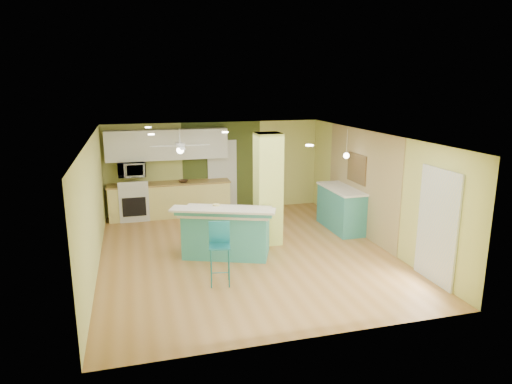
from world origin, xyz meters
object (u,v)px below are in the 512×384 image
canister (216,208)px  peninsula (226,232)px  bar_stool (220,243)px  fruit_bowl (183,181)px  side_counter (342,208)px

canister → peninsula: bearing=18.5°
peninsula → canister: size_ratio=12.70×
bar_stool → fruit_bowl: bearing=101.8°
bar_stool → side_counter: 4.19m
peninsula → fruit_bowl: bearing=120.8°
bar_stool → canister: canister is taller
peninsula → fruit_bowl: size_ratio=8.63×
bar_stool → canister: (0.17, 1.24, 0.30)m
bar_stool → fruit_bowl: (-0.13, 4.45, 0.21)m
bar_stool → side_counter: bearing=43.3°
peninsula → fruit_bowl: peninsula is taller
peninsula → bar_stool: bearing=-85.4°
side_counter → canister: canister is taller
peninsula → fruit_bowl: 3.22m
peninsula → side_counter: bearing=38.8°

